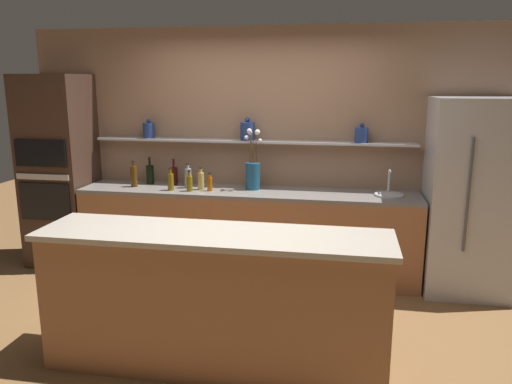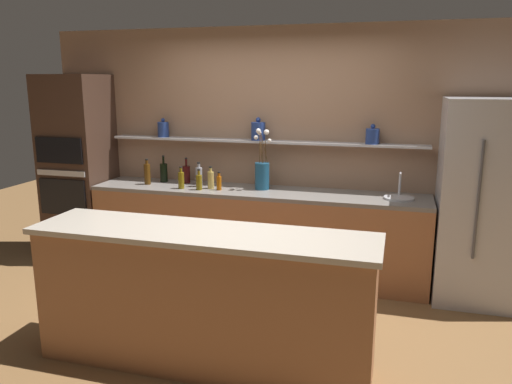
{
  "view_description": "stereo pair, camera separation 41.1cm",
  "coord_description": "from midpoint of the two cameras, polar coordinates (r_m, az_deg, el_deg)",
  "views": [
    {
      "loc": [
        0.88,
        -3.75,
        2.04
      ],
      "look_at": [
        0.13,
        0.34,
        1.11
      ],
      "focal_mm": 35.0,
      "sensor_mm": 36.0,
      "label": 1
    },
    {
      "loc": [
        1.28,
        -3.66,
        2.04
      ],
      "look_at": [
        0.13,
        0.34,
        1.11
      ],
      "focal_mm": 35.0,
      "sensor_mm": 36.0,
      "label": 2
    }
  ],
  "objects": [
    {
      "name": "ground_plane",
      "position": [
        4.36,
        -5.43,
        -15.33
      ],
      "size": [
        12.0,
        12.0,
        0.0
      ],
      "primitive_type": "plane",
      "color": "brown"
    },
    {
      "name": "back_wall_unit",
      "position": [
        5.46,
        -1.21,
        4.85
      ],
      "size": [
        5.2,
        0.28,
        2.6
      ],
      "color": "#937056",
      "rests_on": "ground_plane"
    },
    {
      "name": "back_counter_unit",
      "position": [
        5.33,
        -3.23,
        -4.66
      ],
      "size": [
        3.54,
        0.62,
        0.92
      ],
      "color": "#99603D",
      "rests_on": "ground_plane"
    },
    {
      "name": "island_counter",
      "position": [
        3.65,
        -8.04,
        -12.25
      ],
      "size": [
        2.47,
        0.61,
        1.02
      ],
      "color": "#99603D",
      "rests_on": "ground_plane"
    },
    {
      "name": "refrigerator",
      "position": [
        5.13,
        21.9,
        -0.63
      ],
      "size": [
        0.93,
        0.73,
        1.89
      ],
      "color": "#B7B7BC",
      "rests_on": "ground_plane"
    },
    {
      "name": "oven_tower",
      "position": [
        6.04,
        -23.4,
        2.17
      ],
      "size": [
        0.68,
        0.64,
        2.11
      ],
      "color": "#3D281E",
      "rests_on": "ground_plane"
    },
    {
      "name": "flower_vase",
      "position": [
        5.22,
        -2.62,
        2.21
      ],
      "size": [
        0.18,
        0.16,
        0.65
      ],
      "color": "navy",
      "rests_on": "back_counter_unit"
    },
    {
      "name": "sink_fixture",
      "position": [
        5.08,
        12.76,
        -0.17
      ],
      "size": [
        0.29,
        0.29,
        0.25
      ],
      "color": "#B7B7BC",
      "rests_on": "back_counter_unit"
    },
    {
      "name": "bottle_wine_0",
      "position": [
        5.59,
        -11.46,
        1.86
      ],
      "size": [
        0.08,
        0.08,
        0.28
      ],
      "color": "#380C0C",
      "rests_on": "back_counter_unit"
    },
    {
      "name": "bottle_spirit_1",
      "position": [
        5.27,
        -8.54,
        1.29
      ],
      "size": [
        0.07,
        0.07,
        0.24
      ],
      "color": "tan",
      "rests_on": "back_counter_unit"
    },
    {
      "name": "bottle_oil_2",
      "position": [
        5.22,
        -9.86,
        1.0
      ],
      "size": [
        0.06,
        0.06,
        0.22
      ],
      "color": "brown",
      "rests_on": "back_counter_unit"
    },
    {
      "name": "bottle_spirit_3",
      "position": [
        5.38,
        -9.95,
        1.61
      ],
      "size": [
        0.07,
        0.07,
        0.27
      ],
      "color": "gray",
      "rests_on": "back_counter_unit"
    },
    {
      "name": "bottle_spirit_4",
      "position": [
        5.57,
        -15.86,
        1.78
      ],
      "size": [
        0.07,
        0.07,
        0.28
      ],
      "color": "#4C2D0C",
      "rests_on": "back_counter_unit"
    },
    {
      "name": "bottle_sauce_5",
      "position": [
        5.2,
        -7.56,
        0.99
      ],
      "size": [
        0.05,
        0.05,
        0.19
      ],
      "color": "#9E4C0A",
      "rests_on": "back_counter_unit"
    },
    {
      "name": "bottle_oil_6",
      "position": [
        5.3,
        -11.94,
        1.17
      ],
      "size": [
        0.06,
        0.06,
        0.24
      ],
      "color": "brown",
      "rests_on": "back_counter_unit"
    },
    {
      "name": "bottle_wine_7",
      "position": [
        5.68,
        -14.05,
        1.99
      ],
      "size": [
        0.08,
        0.08,
        0.3
      ],
      "color": "black",
      "rests_on": "back_counter_unit"
    },
    {
      "name": "bottle_sauce_8",
      "position": [
        5.53,
        -9.95,
        1.54
      ],
      "size": [
        0.05,
        0.05,
        0.18
      ],
      "color": "maroon",
      "rests_on": "back_counter_unit"
    }
  ]
}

